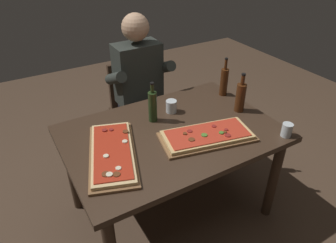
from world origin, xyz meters
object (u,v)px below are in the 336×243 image
Objects in this scene: tumbler_near_camera at (287,130)px; seated_diner at (141,85)px; wine_bottle_dark at (224,81)px; tumbler_far_side at (171,107)px; pizza_rectangular_front at (207,136)px; diner_chair at (136,105)px; dining_table at (172,143)px; pizza_rectangular_left at (112,153)px; vinegar_bottle_green at (153,106)px; oil_bottle_amber at (241,97)px.

seated_diner is at bearing 112.82° from tumbler_near_camera.
tumbler_far_side is at bearing -177.12° from wine_bottle_dark.
diner_chair reaches higher than pizza_rectangular_front.
tumbler_far_side is at bearing 60.08° from dining_table.
diner_chair reaches higher than pizza_rectangular_left.
vinegar_bottle_green is at bearing -107.31° from seated_diner.
tumbler_far_side is at bearing 127.35° from tumbler_near_camera.
pizza_rectangular_left reaches higher than dining_table.
tumbler_far_side reaches higher than dining_table.
dining_table is 0.60m from oil_bottle_amber.
tumbler_far_side is at bearing -90.14° from seated_diner.
tumbler_near_camera is (0.66, -0.60, -0.07)m from vinegar_bottle_green.
wine_bottle_dark is 0.36× the size of diner_chair.
pizza_rectangular_left is 7.53× the size of tumbler_near_camera.
dining_table is 1.61× the size of diner_chair.
diner_chair reaches higher than tumbler_near_camera.
tumbler_near_camera is (0.05, -0.40, -0.07)m from oil_bottle_amber.
pizza_rectangular_left is 0.46m from vinegar_bottle_green.
dining_table is 4.52× the size of wine_bottle_dark.
dining_table is 0.45m from pizza_rectangular_left.
vinegar_bottle_green is (-0.04, 0.18, 0.21)m from dining_table.
wine_bottle_dark reaches higher than pizza_rectangular_front.
vinegar_bottle_green reaches higher than tumbler_near_camera.
diner_chair is at bearing 91.48° from pizza_rectangular_front.
vinegar_bottle_green is (-0.67, -0.06, -0.00)m from wine_bottle_dark.
seated_diner is (-0.50, 0.49, -0.11)m from wine_bottle_dark.
vinegar_bottle_green is at bearing 29.85° from pizza_rectangular_left.
wine_bottle_dark is (0.62, 0.25, 0.21)m from dining_table.
wine_bottle_dark is 0.71m from seated_diner.
pizza_rectangular_left is 0.62m from tumbler_far_side.
diner_chair is (0.17, 0.67, -0.37)m from vinegar_bottle_green.
pizza_rectangular_left is 0.96m from seated_diner.
pizza_rectangular_front is at bearing -86.00° from tumbler_far_side.
pizza_rectangular_front is (0.16, -0.18, 0.12)m from dining_table.
pizza_rectangular_front is 0.49× the size of seated_diner.
oil_bottle_amber is 3.25× the size of tumbler_near_camera.
diner_chair reaches higher than tumbler_far_side.
wine_bottle_dark is 3.43× the size of tumbler_far_side.
vinegar_bottle_green is 0.19m from tumbler_far_side.
tumbler_far_side is at bearing 25.03° from pizza_rectangular_left.
pizza_rectangular_front is at bearing -157.80° from oil_bottle_amber.
pizza_rectangular_left is 1.09m from diner_chair.
diner_chair is (-0.48, 1.27, -0.30)m from tumbler_near_camera.
pizza_rectangular_left is at bearing -178.42° from oil_bottle_amber.
pizza_rectangular_front is 2.19× the size of oil_bottle_amber.
dining_table is at bearing -158.47° from wine_bottle_dark.
wine_bottle_dark reaches higher than pizza_rectangular_left.
tumbler_near_camera is at bearing -69.14° from diner_chair.
pizza_rectangular_left is at bearing 166.66° from pizza_rectangular_front.
oil_bottle_amber is 0.41m from tumbler_near_camera.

